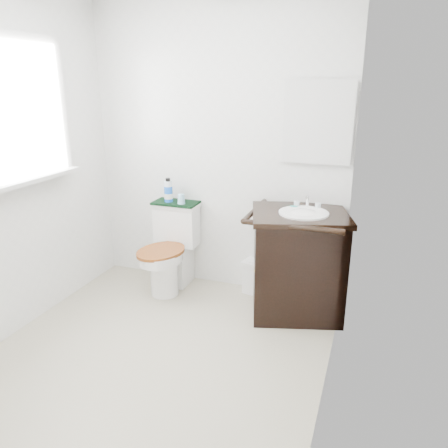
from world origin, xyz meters
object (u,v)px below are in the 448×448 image
Objects in this scene: trash_bin at (255,277)px; cup at (181,199)px; vanity at (298,261)px; toilet at (171,252)px; mouthwash_bottle at (168,191)px.

cup is at bearing -175.70° from trash_bin.
cup is at bearing 171.93° from vanity.
toilet is 0.80× the size of vanity.
mouthwash_bottle is 0.14m from cup.
trash_bin is (0.72, 0.13, -0.18)m from toilet.
cup is (0.07, 0.08, 0.47)m from toilet.
toilet is 1.12m from vanity.
mouthwash_bottle reaches higher than vanity.
vanity is 1.11m from cup.
mouthwash_bottle is 2.54× the size of cup.
vanity is at bearing -8.37° from mouthwash_bottle.
cup is (-1.04, 0.15, 0.36)m from vanity.
mouthwash_bottle reaches higher than trash_bin.
toilet is 0.76m from trash_bin.
trash_bin is at bearing 10.07° from toilet.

